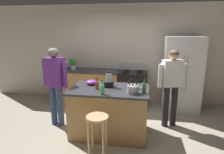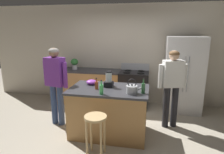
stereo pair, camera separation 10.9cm
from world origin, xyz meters
TOP-DOWN VIEW (x-y plane):
  - ground_plane at (0.00, 0.00)m, footprint 14.00×14.00m
  - back_wall at (0.00, 1.95)m, footprint 8.00×0.10m
  - kitchen_island at (0.00, 0.00)m, footprint 1.50×0.93m
  - back_counter_run at (-0.80, 1.55)m, footprint 2.00×0.64m
  - refrigerator at (1.57, 1.50)m, footprint 0.90×0.73m
  - stove_range at (0.35, 1.52)m, footprint 0.76×0.65m
  - person_by_island_left at (-1.19, 0.18)m, footprint 0.60×0.30m
  - person_by_sink_right at (1.21, 0.54)m, footprint 0.59×0.32m
  - bar_stool at (-0.06, -0.74)m, footprint 0.36×0.36m
  - potted_plant at (-1.31, 1.55)m, footprint 0.20×0.20m
  - blender_appliance at (-0.03, 0.11)m, footprint 0.17×0.17m
  - bottle_soda at (-0.06, -0.36)m, footprint 0.07×0.07m
  - bottle_cooking_sauce at (-0.22, -0.08)m, footprint 0.06×0.06m
  - bottle_olive_oil at (0.65, -0.17)m, footprint 0.07×0.07m
  - mixing_bowl at (-0.41, 0.20)m, footprint 0.21×0.21m
  - tea_kettle at (0.46, -0.21)m, footprint 0.28×0.20m

SIDE VIEW (x-z plane):
  - ground_plane at x=0.00m, z-range 0.00..0.00m
  - back_counter_run at x=-0.80m, z-range 0.00..0.95m
  - kitchen_island at x=0.00m, z-range 0.00..0.95m
  - stove_range at x=0.35m, z-range -0.08..1.05m
  - bar_stool at x=-0.06m, z-range 0.19..0.91m
  - refrigerator at x=1.57m, z-range 0.00..1.88m
  - mixing_bowl at x=-0.41m, z-range 0.95..1.04m
  - person_by_sink_right at x=1.21m, z-range 0.18..1.82m
  - person_by_island_left at x=-1.19m, z-range 0.18..1.86m
  - bottle_cooking_sauce at x=-0.22m, z-range 0.92..1.13m
  - tea_kettle at x=0.46m, z-range 0.89..1.16m
  - bottle_soda at x=-0.06m, z-range 0.91..1.17m
  - bottle_olive_oil at x=0.65m, z-range 0.91..1.19m
  - blender_appliance at x=-0.03m, z-range 0.92..1.24m
  - potted_plant at x=-1.31m, z-range 0.97..1.27m
  - back_wall at x=0.00m, z-range 0.00..2.70m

